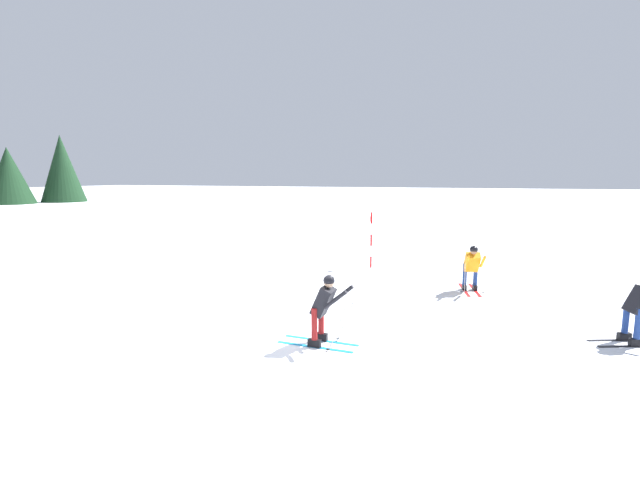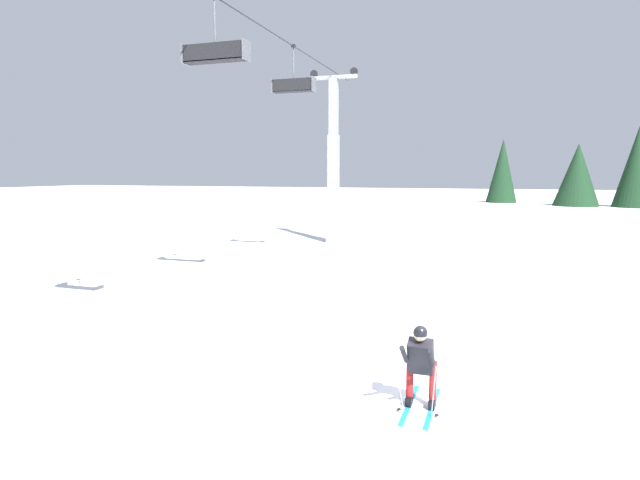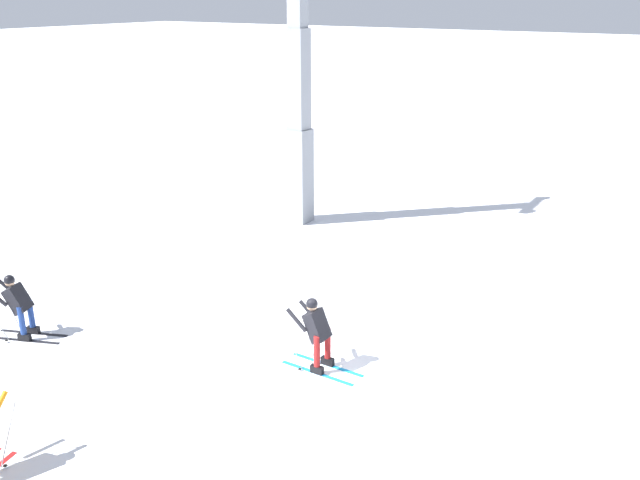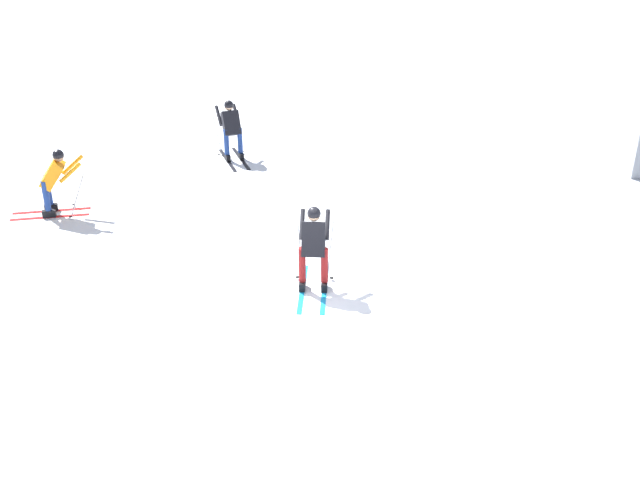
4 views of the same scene
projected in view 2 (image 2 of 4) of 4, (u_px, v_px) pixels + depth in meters
ground_plane at (441, 400)px, 9.38m from camera, size 260.00×260.00×0.00m
skier_carving_main at (421, 361)px, 8.88m from camera, size 1.72×0.71×1.67m
lift_tower_far at (333, 171)px, 30.06m from camera, size 0.69×2.82×9.98m
chairlift_seat_second at (214, 52)px, 16.97m from camera, size 0.61×2.31×2.16m
chairlift_seat_middle at (293, 85)px, 23.61m from camera, size 0.61×2.03×2.11m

